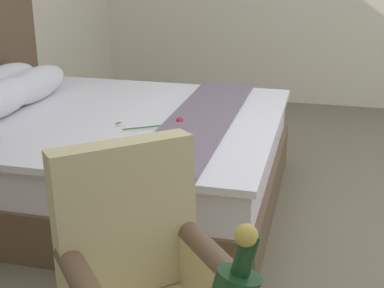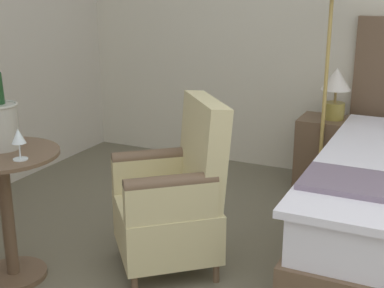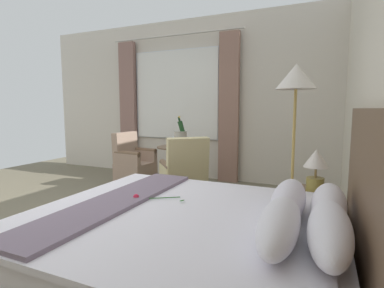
% 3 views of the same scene
% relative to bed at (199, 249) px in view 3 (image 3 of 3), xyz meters
% --- Properties ---
extents(ground_plane, '(7.77, 7.77, 0.00)m').
position_rel_bed_xyz_m(ground_plane, '(-0.34, -1.92, -0.36)').
color(ground_plane, '#6C6450').
extents(wall_window_side, '(0.27, 6.08, 3.04)m').
position_rel_bed_xyz_m(wall_window_side, '(-3.52, -1.92, 1.16)').
color(wall_window_side, silver).
rests_on(wall_window_side, ground).
extents(bed, '(1.98, 2.27, 1.35)m').
position_rel_bed_xyz_m(bed, '(0.00, 0.00, 0.00)').
color(bed, brown).
rests_on(bed, ground).
extents(nightstand, '(0.53, 0.37, 0.58)m').
position_rel_bed_xyz_m(nightstand, '(-1.07, 0.72, -0.06)').
color(nightstand, brown).
rests_on(nightstand, ground).
extents(bedside_lamp, '(0.23, 0.23, 0.40)m').
position_rel_bed_xyz_m(bedside_lamp, '(-1.07, 0.72, 0.47)').
color(bedside_lamp, olive).
rests_on(bedside_lamp, nightstand).
extents(floor_lamp_brass, '(0.37, 0.37, 1.76)m').
position_rel_bed_xyz_m(floor_lamp_brass, '(-1.11, 0.52, 1.15)').
color(floor_lamp_brass, tan).
rests_on(floor_lamp_brass, ground).
extents(side_table_round, '(0.61, 0.61, 0.74)m').
position_rel_bed_xyz_m(side_table_round, '(-2.39, -1.40, 0.10)').
color(side_table_round, brown).
rests_on(side_table_round, ground).
extents(champagne_bucket, '(0.21, 0.21, 0.49)m').
position_rel_bed_xyz_m(champagne_bucket, '(-2.44, -1.33, 0.54)').
color(champagne_bucket, '#B4B0A3').
rests_on(champagne_bucket, side_table_round).
extents(wine_glass_near_bucket, '(0.07, 0.07, 0.16)m').
position_rel_bed_xyz_m(wine_glass_near_bucket, '(-2.52, -1.51, 0.50)').
color(wine_glass_near_bucket, white).
rests_on(wine_glass_near_bucket, side_table_round).
extents(wine_glass_near_edge, '(0.08, 0.08, 0.16)m').
position_rel_bed_xyz_m(wine_glass_near_edge, '(-2.21, -1.44, 0.50)').
color(wine_glass_near_edge, white).
rests_on(wine_glass_near_edge, side_table_round).
extents(armchair_by_window, '(0.79, 0.78, 0.99)m').
position_rel_bed_xyz_m(armchair_by_window, '(-1.63, -0.89, 0.06)').
color(armchair_by_window, brown).
rests_on(armchair_by_window, ground).
extents(armchair_facing_bed, '(0.60, 0.58, 0.94)m').
position_rel_bed_xyz_m(armchair_facing_bed, '(-2.37, -2.21, 0.05)').
color(armchair_facing_bed, brown).
rests_on(armchair_facing_bed, ground).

